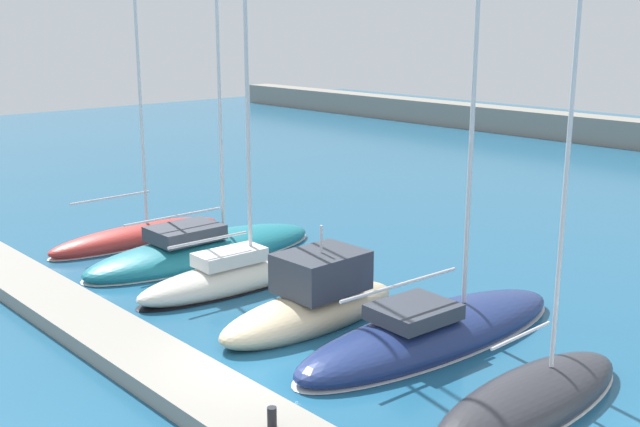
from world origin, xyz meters
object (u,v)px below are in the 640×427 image
at_px(sailboat_navy_fifth, 433,331).
at_px(dock_bollard, 272,417).
at_px(sailboat_teal_second, 203,250).
at_px(motorboat_sand_fourth, 314,302).
at_px(sailboat_charcoal_sixth, 531,399).
at_px(sailboat_ivory_third, 233,275).
at_px(sailboat_red_nearest, 138,236).

relative_size(sailboat_navy_fifth, dock_bollard, 33.13).
height_order(sailboat_teal_second, motorboat_sand_fourth, sailboat_teal_second).
xyz_separation_m(sailboat_charcoal_sixth, dock_bollard, (-2.65, -5.41, 0.45)).
distance_m(sailboat_ivory_third, dock_bollard, 10.16).
bearing_deg(sailboat_ivory_third, motorboat_sand_fourth, -89.21).
bearing_deg(motorboat_sand_fourth, sailboat_charcoal_sixth, -89.15).
xyz_separation_m(sailboat_ivory_third, dock_bollard, (8.69, -5.27, 0.25)).
bearing_deg(dock_bollard, sailboat_navy_fifth, 101.06).
relative_size(sailboat_red_nearest, sailboat_ivory_third, 0.80).
xyz_separation_m(motorboat_sand_fourth, dock_bollard, (4.54, -5.19, 0.04)).
relative_size(sailboat_navy_fifth, sailboat_charcoal_sixth, 1.37).
distance_m(sailboat_teal_second, sailboat_charcoal_sixth, 14.86).
relative_size(sailboat_red_nearest, motorboat_sand_fourth, 1.83).
bearing_deg(sailboat_charcoal_sixth, sailboat_navy_fifth, 71.91).
distance_m(sailboat_navy_fifth, sailboat_charcoal_sixth, 4.15).
relative_size(sailboat_teal_second, sailboat_ivory_third, 1.10).
bearing_deg(motorboat_sand_fourth, sailboat_ivory_third, 87.94).
distance_m(motorboat_sand_fourth, sailboat_navy_fifth, 3.58).
xyz_separation_m(motorboat_sand_fourth, sailboat_charcoal_sixth, (7.20, 0.22, -0.41)).
bearing_deg(sailboat_teal_second, motorboat_sand_fourth, -98.69).
height_order(sailboat_ivory_third, dock_bollard, sailboat_ivory_third).
bearing_deg(sailboat_ivory_third, sailboat_navy_fifth, -77.32).
height_order(sailboat_charcoal_sixth, dock_bollard, sailboat_charcoal_sixth).
distance_m(sailboat_teal_second, motorboat_sand_fourth, 7.73).
bearing_deg(sailboat_ivory_third, dock_bollard, -119.31).
xyz_separation_m(sailboat_red_nearest, sailboat_ivory_third, (6.93, -0.35, 0.16)).
height_order(sailboat_navy_fifth, dock_bollard, sailboat_navy_fifth).
relative_size(motorboat_sand_fourth, sailboat_navy_fifth, 0.44).
distance_m(sailboat_ivory_third, sailboat_charcoal_sixth, 11.34).
relative_size(sailboat_teal_second, dock_bollard, 36.74).
height_order(sailboat_red_nearest, motorboat_sand_fourth, sailboat_red_nearest).
xyz_separation_m(sailboat_teal_second, sailboat_charcoal_sixth, (14.82, -1.00, -0.06)).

